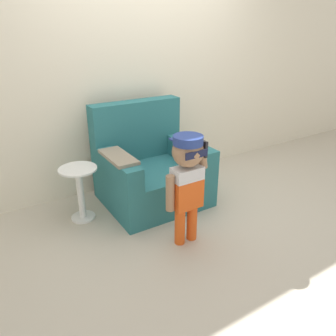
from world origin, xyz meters
TOP-DOWN VIEW (x-y plane):
  - ground_plane at (0.00, 0.00)m, footprint 10.00×10.00m
  - wall_back at (0.00, 0.59)m, footprint 10.00×0.05m
  - armchair at (-0.24, 0.07)m, footprint 1.00×0.89m
  - person_child at (-0.36, -0.76)m, footprint 0.39×0.29m
  - side_table at (-0.99, 0.06)m, footprint 0.35×0.35m

SIDE VIEW (x-z plane):
  - ground_plane at x=0.00m, z-range 0.00..0.00m
  - side_table at x=-0.99m, z-range 0.05..0.58m
  - armchair at x=-0.24m, z-range -0.16..0.83m
  - person_child at x=-0.36m, z-range 0.16..1.10m
  - wall_back at x=0.00m, z-range 0.00..2.60m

